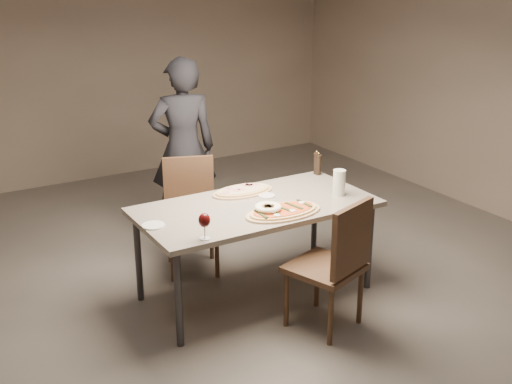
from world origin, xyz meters
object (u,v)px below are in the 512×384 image
bread_basket (268,209)px  pepper_mill_left (316,163)px  ham_pizza (243,191)px  carafe (339,183)px  chair_far (190,208)px  chair_near (336,259)px  zucchini_pizza (284,211)px  diner (183,148)px  dining_table (256,212)px

bread_basket → pepper_mill_left: 1.05m
ham_pizza → bread_basket: size_ratio=2.64×
carafe → chair_far: carafe is taller
bread_basket → chair_near: bearing=-65.3°
zucchini_pizza → chair_near: chair_near is taller
pepper_mill_left → chair_near: (-0.62, -1.11, -0.30)m
bread_basket → diner: bearing=87.6°
pepper_mill_left → diner: bearing=128.1°
zucchini_pizza → chair_far: 1.05m
dining_table → chair_far: bearing=106.5°
pepper_mill_left → carafe: 0.55m
carafe → ham_pizza: bearing=145.6°
zucchini_pizza → bread_basket: size_ratio=3.09×
zucchini_pizza → pepper_mill_left: 0.99m
dining_table → pepper_mill_left: (0.83, 0.38, 0.16)m
zucchini_pizza → carafe: size_ratio=2.98×
zucchini_pizza → ham_pizza: (-0.03, 0.54, -0.00)m
ham_pizza → chair_far: 0.56m
chair_near → ham_pizza: bearing=80.3°
dining_table → zucchini_pizza: zucchini_pizza is taller
ham_pizza → chair_near: 1.05m
chair_far → pepper_mill_left: bearing=-178.1°
carafe → chair_near: chair_near is taller
bread_basket → dining_table: bearing=82.6°
carafe → diner: size_ratio=0.12×
chair_far → dining_table: bearing=126.5°
bread_basket → pepper_mill_left: pepper_mill_left is taller
carafe → chair_near: 0.80m
bread_basket → chair_far: chair_far is taller
dining_table → carafe: carafe is taller
bread_basket → diner: 1.61m
pepper_mill_left → diner: 1.28m
bread_basket → pepper_mill_left: size_ratio=0.94×
chair_near → chair_far: (-0.42, 1.45, -0.02)m
zucchini_pizza → dining_table: bearing=92.3°
ham_pizza → dining_table: bearing=-99.1°
carafe → chair_near: (-0.46, -0.58, -0.31)m
ham_pizza → carafe: 0.76m
bread_basket → zucchini_pizza: bearing=-21.4°
ham_pizza → pepper_mill_left: 0.80m
ham_pizza → chair_far: chair_far is taller
ham_pizza → chair_near: (0.16, -1.01, -0.22)m
bread_basket → carafe: (0.70, 0.07, 0.06)m
zucchini_pizza → bread_basket: bearing=143.9°
zucchini_pizza → chair_far: size_ratio=0.64×
zucchini_pizza → chair_near: size_ratio=0.62×
ham_pizza → bread_basket: bread_basket is taller
zucchini_pizza → diner: bearing=76.8°
chair_near → diner: (-0.17, 2.12, 0.30)m
bread_basket → chair_far: bearing=101.2°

